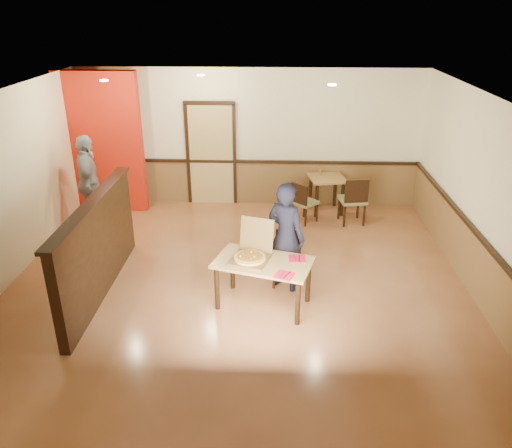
{
  "coord_description": "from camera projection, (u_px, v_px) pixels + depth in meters",
  "views": [
    {
      "loc": [
        0.55,
        -6.51,
        3.98
      ],
      "look_at": [
        0.27,
        0.0,
        1.05
      ],
      "focal_mm": 35.0,
      "sensor_mm": 36.0,
      "label": 1
    }
  ],
  "objects": [
    {
      "name": "napkin_far",
      "position": [
        297.0,
        259.0,
        6.91
      ],
      "size": [
        0.24,
        0.24,
        0.01
      ],
      "rotation": [
        0.0,
        0.0,
        0.04
      ],
      "color": "red",
      "rests_on": "main_table"
    },
    {
      "name": "side_chair_right",
      "position": [
        354.0,
        199.0,
        9.51
      ],
      "size": [
        0.54,
        0.54,
        0.95
      ],
      "rotation": [
        0.0,
        0.0,
        3.31
      ],
      "color": "olive",
      "rests_on": "floor"
    },
    {
      "name": "passerby",
      "position": [
        89.0,
        183.0,
        9.22
      ],
      "size": [
        0.76,
        1.14,
        1.79
      ],
      "primitive_type": "imported",
      "rotation": [
        0.0,
        0.0,
        1.91
      ],
      "color": "#9C9EA5",
      "rests_on": "floor"
    },
    {
      "name": "main_table",
      "position": [
        263.0,
        268.0,
        6.89
      ],
      "size": [
        1.48,
        1.1,
        0.71
      ],
      "rotation": [
        0.0,
        0.0,
        -0.29
      ],
      "color": "#AF884A",
      "rests_on": "floor"
    },
    {
      "name": "wall_right",
      "position": [
        489.0,
        205.0,
        6.88
      ],
      "size": [
        0.0,
        7.0,
        7.0
      ],
      "primitive_type": "plane",
      "rotation": [
        1.57,
        0.0,
        -1.57
      ],
      "color": "#FFF7C7",
      "rests_on": "floor"
    },
    {
      "name": "wall_back",
      "position": [
        250.0,
        138.0,
        10.2
      ],
      "size": [
        7.0,
        0.0,
        7.0
      ],
      "primitive_type": "plane",
      "rotation": [
        1.57,
        0.0,
        0.0
      ],
      "color": "#FFF7C7",
      "rests_on": "floor"
    },
    {
      "name": "side_table",
      "position": [
        327.0,
        185.0,
        10.08
      ],
      "size": [
        0.79,
        0.79,
        0.74
      ],
      "rotation": [
        0.0,
        0.0,
        0.17
      ],
      "color": "#AF884A",
      "rests_on": "floor"
    },
    {
      "name": "spot_c",
      "position": [
        332.0,
        85.0,
        7.76
      ],
      "size": [
        0.14,
        0.14,
        0.02
      ],
      "primitive_type": "cylinder",
      "color": "beige",
      "rests_on": "ceiling"
    },
    {
      "name": "napkin_near",
      "position": [
        284.0,
        275.0,
        6.49
      ],
      "size": [
        0.3,
        0.3,
        0.01
      ],
      "rotation": [
        0.0,
        0.0,
        -0.39
      ],
      "color": "red",
      "rests_on": "main_table"
    },
    {
      "name": "diner_chair",
      "position": [
        287.0,
        256.0,
        7.55
      ],
      "size": [
        0.46,
        0.46,
        0.82
      ],
      "rotation": [
        0.0,
        0.0,
        -0.13
      ],
      "color": "olive",
      "rests_on": "floor"
    },
    {
      "name": "pizza",
      "position": [
        250.0,
        258.0,
        6.84
      ],
      "size": [
        0.51,
        0.51,
        0.03
      ],
      "primitive_type": "cylinder",
      "rotation": [
        0.0,
        0.0,
        0.18
      ],
      "color": "#F8CE5A",
      "rests_on": "pizza_box"
    },
    {
      "name": "spot_b",
      "position": [
        201.0,
        75.0,
        8.76
      ],
      "size": [
        0.14,
        0.14,
        0.02
      ],
      "primitive_type": "cylinder",
      "color": "beige",
      "rests_on": "ceiling"
    },
    {
      "name": "diner",
      "position": [
        286.0,
        237.0,
        7.27
      ],
      "size": [
        0.73,
        0.67,
        1.67
      ],
      "primitive_type": "imported",
      "rotation": [
        0.0,
        0.0,
        2.56
      ],
      "color": "black",
      "rests_on": "floor"
    },
    {
      "name": "pizza_box",
      "position": [
        251.0,
        255.0,
        6.88
      ],
      "size": [
        0.64,
        0.69,
        0.52
      ],
      "rotation": [
        0.0,
        0.0,
        -0.3
      ],
      "color": "brown",
      "rests_on": "main_table"
    },
    {
      "name": "red_accent_panel",
      "position": [
        102.0,
        143.0,
        9.86
      ],
      "size": [
        1.6,
        0.2,
        2.78
      ],
      "primitive_type": "cube",
      "color": "red",
      "rests_on": "floor"
    },
    {
      "name": "chair_rail_right",
      "position": [
        479.0,
        236.0,
        7.08
      ],
      "size": [
        0.06,
        7.0,
        0.06
      ],
      "primitive_type": "cube",
      "color": "black",
      "rests_on": "wall_right"
    },
    {
      "name": "chair_rail_back",
      "position": [
        250.0,
        162.0,
        10.36
      ],
      "size": [
        7.0,
        0.06,
        0.06
      ],
      "primitive_type": "cube",
      "color": "black",
      "rests_on": "wall_back"
    },
    {
      "name": "side_chair_left",
      "position": [
        303.0,
        201.0,
        9.6
      ],
      "size": [
        0.58,
        0.58,
        0.82
      ],
      "rotation": [
        0.0,
        0.0,
        2.38
      ],
      "color": "olive",
      "rests_on": "floor"
    },
    {
      "name": "back_door",
      "position": [
        211.0,
        155.0,
        10.34
      ],
      "size": [
        0.9,
        0.06,
        2.1
      ],
      "primitive_type": "cube",
      "color": "#DBBE70",
      "rests_on": "wall_back"
    },
    {
      "name": "booth_partition",
      "position": [
        98.0,
        247.0,
        7.18
      ],
      "size": [
        0.2,
        3.1,
        1.44
      ],
      "color": "black",
      "rests_on": "floor"
    },
    {
      "name": "wainscot_back",
      "position": [
        250.0,
        183.0,
        10.57
      ],
      "size": [
        7.0,
        0.04,
        0.9
      ],
      "primitive_type": "cube",
      "color": "brown",
      "rests_on": "floor"
    },
    {
      "name": "condiment",
      "position": [
        320.0,
        172.0,
        10.1
      ],
      "size": [
        0.06,
        0.06,
        0.14
      ],
      "primitive_type": "cylinder",
      "color": "#836117",
      "rests_on": "side_table"
    },
    {
      "name": "spot_a",
      "position": [
        104.0,
        80.0,
        8.18
      ],
      "size": [
        0.14,
        0.14,
        0.02
      ],
      "primitive_type": "cylinder",
      "color": "beige",
      "rests_on": "ceiling"
    },
    {
      "name": "floor",
      "position": [
        238.0,
        287.0,
        7.59
      ],
      "size": [
        7.0,
        7.0,
        0.0
      ],
      "primitive_type": "plane",
      "color": "#BF794A",
      "rests_on": "ground"
    },
    {
      "name": "wainscot_right",
      "position": [
        475.0,
        265.0,
        7.27
      ],
      "size": [
        0.04,
        7.0,
        0.9
      ],
      "primitive_type": "cube",
      "color": "brown",
      "rests_on": "floor"
    },
    {
      "name": "ceiling",
      "position": [
        235.0,
        100.0,
        6.44
      ],
      "size": [
        7.0,
        7.0,
        0.0
      ],
      "primitive_type": "plane",
      "rotation": [
        3.14,
        0.0,
        0.0
      ],
      "color": "black",
      "rests_on": "wall_back"
    }
  ]
}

